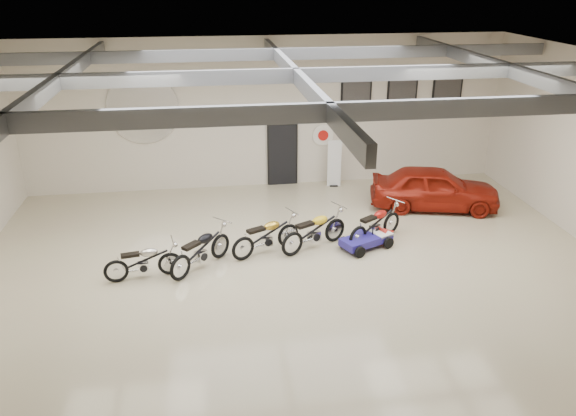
{
  "coord_description": "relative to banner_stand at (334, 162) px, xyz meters",
  "views": [
    {
      "loc": [
        -1.97,
        -12.27,
        6.85
      ],
      "look_at": [
        0.0,
        1.2,
        1.1
      ],
      "focal_mm": 35.0,
      "sensor_mm": 36.0,
      "label": 1
    }
  ],
  "objects": [
    {
      "name": "poster_mid",
      "position": [
        2.38,
        0.46,
        2.24
      ],
      "size": [
        1.05,
        0.08,
        1.35
      ],
      "primitive_type": null,
      "color": "black",
      "rests_on": "back_wall"
    },
    {
      "name": "floor",
      "position": [
        -2.22,
        -5.5,
        -0.86
      ],
      "size": [
        16.0,
        12.0,
        0.01
      ],
      "primitive_type": "cube",
      "color": "#B3AB89",
      "rests_on": "ground"
    },
    {
      "name": "motorcycle_silver",
      "position": [
        -5.92,
        -5.54,
        -0.39
      ],
      "size": [
        1.87,
        0.84,
        0.94
      ],
      "primitive_type": null,
      "rotation": [
        0.0,
        0.0,
        0.16
      ],
      "color": "silver",
      "rests_on": "floor"
    },
    {
      "name": "banner_stand",
      "position": [
        0.0,
        0.0,
        0.0
      ],
      "size": [
        0.48,
        0.23,
        1.71
      ],
      "primitive_type": null,
      "rotation": [
        0.0,
        0.0,
        -0.1
      ],
      "color": "white",
      "rests_on": "floor"
    },
    {
      "name": "vintage_car",
      "position": [
        2.66,
        -2.35,
        -0.19
      ],
      "size": [
        2.47,
        4.17,
        1.33
      ],
      "primitive_type": "imported",
      "rotation": [
        0.0,
        0.0,
        1.33
      ],
      "color": "maroon",
      "rests_on": "floor"
    },
    {
      "name": "door",
      "position": [
        -1.72,
        0.45,
        0.19
      ],
      "size": [
        0.92,
        0.08,
        2.1
      ],
      "primitive_type": "cube",
      "color": "black",
      "rests_on": "back_wall"
    },
    {
      "name": "back_wall",
      "position": [
        -2.22,
        0.5,
        1.64
      ],
      "size": [
        16.0,
        0.02,
        5.0
      ],
      "primitive_type": "cube",
      "color": "beige",
      "rests_on": "floor"
    },
    {
      "name": "ceiling",
      "position": [
        -2.22,
        -5.5,
        4.14
      ],
      "size": [
        16.0,
        12.0,
        0.01
      ],
      "primitive_type": "cube",
      "color": "gray",
      "rests_on": "back_wall"
    },
    {
      "name": "motorcycle_black",
      "position": [
        -4.54,
        -5.24,
        -0.33
      ],
      "size": [
        1.85,
        1.89,
        1.05
      ],
      "primitive_type": null,
      "rotation": [
        0.0,
        0.0,
        0.8
      ],
      "color": "silver",
      "rests_on": "floor"
    },
    {
      "name": "poster_left",
      "position": [
        0.78,
        0.46,
        2.24
      ],
      "size": [
        1.05,
        0.08,
        1.35
      ],
      "primitive_type": null,
      "color": "black",
      "rests_on": "back_wall"
    },
    {
      "name": "oil_sign",
      "position": [
        -0.32,
        0.45,
        0.84
      ],
      "size": [
        0.72,
        0.1,
        0.72
      ],
      "primitive_type": null,
      "color": "white",
      "rests_on": "back_wall"
    },
    {
      "name": "poster_right",
      "position": [
        3.98,
        0.46,
        2.24
      ],
      "size": [
        1.05,
        0.08,
        1.35
      ],
      "primitive_type": null,
      "color": "black",
      "rests_on": "back_wall"
    },
    {
      "name": "logo_plaque",
      "position": [
        -6.22,
        0.45,
        1.94
      ],
      "size": [
        2.3,
        0.06,
        1.16
      ],
      "primitive_type": null,
      "color": "silver",
      "rests_on": "back_wall"
    },
    {
      "name": "go_kart",
      "position": [
        -0.04,
        -4.68,
        -0.54
      ],
      "size": [
        1.91,
        1.43,
        0.63
      ],
      "primitive_type": null,
      "rotation": [
        0.0,
        0.0,
        0.43
      ],
      "color": "navy",
      "rests_on": "floor"
    },
    {
      "name": "ceiling_beams",
      "position": [
        -2.22,
        -5.5,
        3.89
      ],
      "size": [
        15.8,
        11.8,
        0.32
      ],
      "primitive_type": null,
      "color": "slate",
      "rests_on": "ceiling"
    },
    {
      "name": "motorcycle_gold",
      "position": [
        -2.85,
        -4.65,
        -0.34
      ],
      "size": [
        2.06,
        1.43,
        1.04
      ],
      "primitive_type": null,
      "rotation": [
        0.0,
        0.0,
        0.45
      ],
      "color": "silver",
      "rests_on": "floor"
    },
    {
      "name": "motorcycle_yellow",
      "position": [
        -1.56,
        -4.56,
        -0.32
      ],
      "size": [
        2.12,
        1.53,
        1.07
      ],
      "primitive_type": null,
      "rotation": [
        0.0,
        0.0,
        0.48
      ],
      "color": "silver",
      "rests_on": "floor"
    },
    {
      "name": "motorcycle_red",
      "position": [
        0.18,
        -4.36,
        -0.34
      ],
      "size": [
        2.0,
        1.59,
        1.03
      ],
      "primitive_type": null,
      "rotation": [
        0.0,
        0.0,
        0.57
      ],
      "color": "silver",
      "rests_on": "floor"
    }
  ]
}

